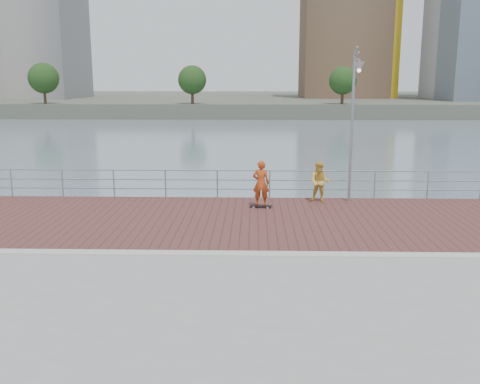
{
  "coord_description": "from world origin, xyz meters",
  "views": [
    {
      "loc": [
        0.42,
        -13.59,
        4.61
      ],
      "look_at": [
        0.0,
        2.0,
        1.3
      ],
      "focal_mm": 40.0,
      "sensor_mm": 36.0,
      "label": 1
    }
  ],
  "objects_px": {
    "guardrail": "(243,181)",
    "street_lamp": "(355,99)",
    "bystander": "(320,182)",
    "skateboarder": "(261,183)"
  },
  "relations": [
    {
      "from": "guardrail",
      "to": "street_lamp",
      "type": "relative_size",
      "value": 7.13
    },
    {
      "from": "skateboarder",
      "to": "bystander",
      "type": "height_order",
      "value": "skateboarder"
    },
    {
      "from": "guardrail",
      "to": "street_lamp",
      "type": "distance_m",
      "value": 5.24
    },
    {
      "from": "street_lamp",
      "to": "skateboarder",
      "type": "xyz_separation_m",
      "value": [
        -3.39,
        -0.79,
        -2.96
      ]
    },
    {
      "from": "street_lamp",
      "to": "skateboarder",
      "type": "relative_size",
      "value": 3.32
    },
    {
      "from": "guardrail",
      "to": "street_lamp",
      "type": "height_order",
      "value": "street_lamp"
    },
    {
      "from": "guardrail",
      "to": "bystander",
      "type": "xyz_separation_m",
      "value": [
        2.9,
        -0.72,
        0.11
      ]
    },
    {
      "from": "guardrail",
      "to": "street_lamp",
      "type": "bearing_deg",
      "value": -12.52
    },
    {
      "from": "street_lamp",
      "to": "bystander",
      "type": "xyz_separation_m",
      "value": [
        -1.16,
        0.18,
        -3.09
      ]
    },
    {
      "from": "guardrail",
      "to": "skateboarder",
      "type": "distance_m",
      "value": 1.83
    }
  ]
}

